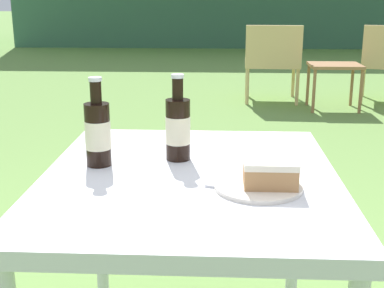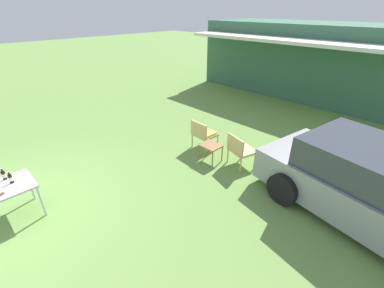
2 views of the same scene
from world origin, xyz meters
name	(u,v)px [view 1 (image 1 of 2)]	position (x,y,z in m)	size (l,w,h in m)	color
wicker_chair_cushioned	(272,58)	(0.63, 4.41, 0.47)	(0.59, 0.56, 0.81)	tan
garden_side_table	(335,70)	(1.21, 4.05, 0.39)	(0.50, 0.41, 0.45)	#996B42
patio_table	(190,199)	(0.00, 0.00, 0.63)	(0.74, 0.87, 0.70)	silver
cake_on_plate	(266,178)	(0.18, -0.10, 0.73)	(0.21, 0.21, 0.07)	silver
cola_bottle_near	(178,127)	(-0.04, 0.12, 0.79)	(0.07, 0.07, 0.23)	black
cola_bottle_far	(98,132)	(-0.25, 0.06, 0.79)	(0.07, 0.07, 0.23)	black
fork	(242,189)	(0.13, -0.11, 0.70)	(0.17, 0.05, 0.01)	silver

